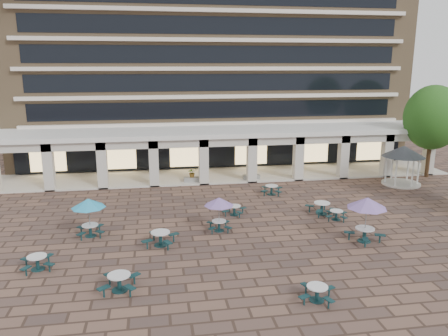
{
  "coord_description": "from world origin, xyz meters",
  "views": [
    {
      "loc": [
        -6.18,
        -23.88,
        10.16
      ],
      "look_at": [
        -1.86,
        3.0,
        3.63
      ],
      "focal_mm": 35.0,
      "sensor_mm": 36.0,
      "label": 1
    }
  ],
  "objects_px": {
    "gazebo": "(403,156)",
    "planter_right": "(251,175)",
    "planter_left": "(192,176)",
    "picnic_table_2": "(317,292)"
  },
  "relations": [
    {
      "from": "gazebo",
      "to": "planter_left",
      "type": "distance_m",
      "value": 18.15
    },
    {
      "from": "gazebo",
      "to": "planter_left",
      "type": "height_order",
      "value": "gazebo"
    },
    {
      "from": "picnic_table_2",
      "to": "planter_right",
      "type": "distance_m",
      "value": 20.41
    },
    {
      "from": "picnic_table_2",
      "to": "planter_left",
      "type": "height_order",
      "value": "planter_left"
    },
    {
      "from": "picnic_table_2",
      "to": "gazebo",
      "type": "bearing_deg",
      "value": 73.76
    },
    {
      "from": "gazebo",
      "to": "planter_right",
      "type": "relative_size",
      "value": 2.4
    },
    {
      "from": "gazebo",
      "to": "planter_right",
      "type": "height_order",
      "value": "gazebo"
    },
    {
      "from": "gazebo",
      "to": "planter_right",
      "type": "distance_m",
      "value": 13.06
    },
    {
      "from": "picnic_table_2",
      "to": "planter_right",
      "type": "height_order",
      "value": "planter_right"
    },
    {
      "from": "planter_left",
      "to": "planter_right",
      "type": "bearing_deg",
      "value": -0.0
    }
  ]
}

